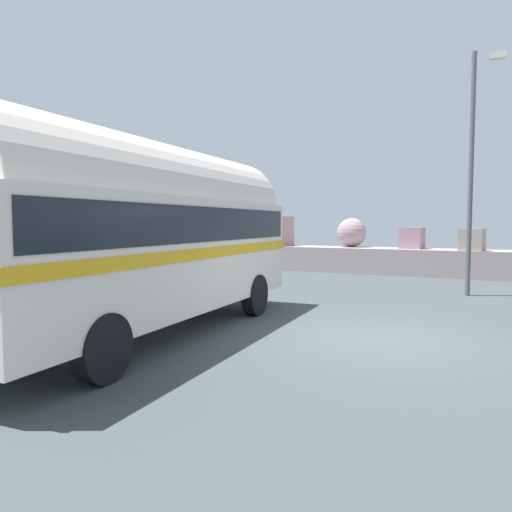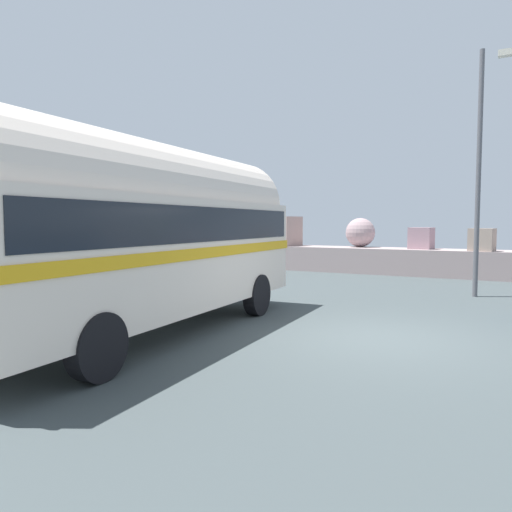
{
  "view_description": "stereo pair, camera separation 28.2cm",
  "coord_description": "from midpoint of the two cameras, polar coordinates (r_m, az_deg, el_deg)",
  "views": [
    {
      "loc": [
        2.12,
        -9.03,
        2.18
      ],
      "look_at": [
        -2.22,
        -0.6,
        1.53
      ],
      "focal_mm": 33.86,
      "sensor_mm": 36.0,
      "label": 1
    },
    {
      "loc": [
        2.37,
        -8.89,
        2.18
      ],
      "look_at": [
        -2.22,
        -0.6,
        1.53
      ],
      "focal_mm": 33.86,
      "sensor_mm": 36.0,
      "label": 2
    }
  ],
  "objects": [
    {
      "name": "vintage_coach",
      "position": [
        9.46,
        -11.75,
        3.08
      ],
      "size": [
        3.07,
        8.74,
        3.7
      ],
      "rotation": [
        0.0,
        0.0,
        0.07
      ],
      "color": "black",
      "rests_on": "ground"
    },
    {
      "name": "breakwater",
      "position": [
        20.93,
        22.59,
        -0.29
      ],
      "size": [
        31.36,
        2.01,
        2.47
      ],
      "color": "gray",
      "rests_on": "ground"
    },
    {
      "name": "lamp_post",
      "position": [
        15.61,
        25.6,
        10.11
      ],
      "size": [
        0.9,
        0.54,
        7.09
      ],
      "color": "#5B5B60",
      "rests_on": "ground"
    },
    {
      "name": "ground",
      "position": [
        9.49,
        14.68,
        -9.4
      ],
      "size": [
        32.0,
        26.0,
        0.02
      ],
      "color": "#3C4446"
    }
  ]
}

